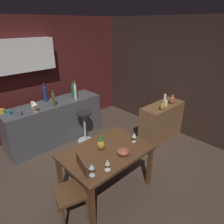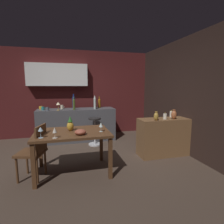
# 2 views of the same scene
# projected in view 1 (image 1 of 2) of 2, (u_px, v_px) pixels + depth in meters

# --- Properties ---
(ground_plane) EXTENTS (9.00, 9.00, 0.00)m
(ground_plane) POSITION_uv_depth(u_px,v_px,m) (89.00, 174.00, 3.57)
(ground_plane) COLOR #47382D
(wall_kitchen_back) EXTENTS (5.20, 0.33, 2.60)m
(wall_kitchen_back) POSITION_uv_depth(u_px,v_px,m) (25.00, 76.00, 4.32)
(wall_kitchen_back) COLOR #4C1919
(wall_kitchen_back) RESTS_ON ground_plane
(wall_side_right) EXTENTS (0.10, 4.40, 2.60)m
(wall_side_right) POSITION_uv_depth(u_px,v_px,m) (164.00, 75.00, 4.84)
(wall_side_right) COLOR #33231E
(wall_side_right) RESTS_ON ground_plane
(dining_table) EXTENTS (1.27, 0.87, 0.74)m
(dining_table) POSITION_uv_depth(u_px,v_px,m) (106.00, 156.00, 2.99)
(dining_table) COLOR #56351E
(dining_table) RESTS_ON ground_plane
(kitchen_counter) EXTENTS (2.10, 0.60, 0.90)m
(kitchen_counter) POSITION_uv_depth(u_px,v_px,m) (55.00, 122.00, 4.45)
(kitchen_counter) COLOR #4C4C51
(kitchen_counter) RESTS_ON ground_plane
(sideboard_cabinet) EXTENTS (1.10, 0.44, 0.82)m
(sideboard_cabinet) POSITION_uv_depth(u_px,v_px,m) (161.00, 122.00, 4.54)
(sideboard_cabinet) COLOR brown
(sideboard_cabinet) RESTS_ON ground_plane
(chair_near_window) EXTENTS (0.49, 0.49, 0.90)m
(chair_near_window) POSITION_uv_depth(u_px,v_px,m) (75.00, 187.00, 2.63)
(chair_near_window) COLOR #56351E
(chair_near_window) RESTS_ON ground_plane
(bar_stool) EXTENTS (0.34, 0.34, 0.72)m
(bar_stool) POSITION_uv_depth(u_px,v_px,m) (85.00, 126.00, 4.40)
(bar_stool) COLOR #262323
(bar_stool) RESTS_ON ground_plane
(wine_glass_left) EXTENTS (0.08, 0.08, 0.17)m
(wine_glass_left) POSITION_uv_depth(u_px,v_px,m) (92.00, 167.00, 2.42)
(wine_glass_left) COLOR silver
(wine_glass_left) RESTS_ON dining_table
(wine_glass_right) EXTENTS (0.08, 0.08, 0.16)m
(wine_glass_right) POSITION_uv_depth(u_px,v_px,m) (108.00, 163.00, 2.52)
(wine_glass_right) COLOR silver
(wine_glass_right) RESTS_ON dining_table
(wine_glass_center) EXTENTS (0.07, 0.07, 0.16)m
(wine_glass_center) POSITION_uv_depth(u_px,v_px,m) (134.00, 135.00, 3.13)
(wine_glass_center) COLOR silver
(wine_glass_center) RESTS_ON dining_table
(pineapple_centerpiece) EXTENTS (0.12, 0.12, 0.26)m
(pineapple_centerpiece) POSITION_uv_depth(u_px,v_px,m) (101.00, 143.00, 2.94)
(pineapple_centerpiece) COLOR gold
(pineapple_centerpiece) RESTS_ON dining_table
(fruit_bowl) EXTENTS (0.18, 0.18, 0.09)m
(fruit_bowl) POSITION_uv_depth(u_px,v_px,m) (123.00, 151.00, 2.86)
(fruit_bowl) COLOR #9E4C38
(fruit_bowl) RESTS_ON dining_table
(wine_bottle_clear) EXTENTS (0.06, 0.06, 0.37)m
(wine_bottle_clear) POSITION_uv_depth(u_px,v_px,m) (75.00, 91.00, 4.41)
(wine_bottle_clear) COLOR silver
(wine_bottle_clear) RESTS_ON kitchen_counter
(wine_bottle_cobalt) EXTENTS (0.08, 0.08, 0.41)m
(wine_bottle_cobalt) POSITION_uv_depth(u_px,v_px,m) (45.00, 93.00, 4.26)
(wine_bottle_cobalt) COLOR navy
(wine_bottle_cobalt) RESTS_ON kitchen_counter
(wine_bottle_olive) EXTENTS (0.06, 0.06, 0.35)m
(wine_bottle_olive) POSITION_uv_depth(u_px,v_px,m) (53.00, 99.00, 4.02)
(wine_bottle_olive) COLOR #475623
(wine_bottle_olive) RESTS_ON kitchen_counter
(wine_bottle_green) EXTENTS (0.08, 0.08, 0.36)m
(wine_bottle_green) POSITION_uv_depth(u_px,v_px,m) (73.00, 90.00, 4.51)
(wine_bottle_green) COLOR #1E592D
(wine_bottle_green) RESTS_ON kitchen_counter
(wine_bottle_amber) EXTENTS (0.08, 0.08, 0.33)m
(wine_bottle_amber) POSITION_uv_depth(u_px,v_px,m) (75.00, 88.00, 4.72)
(wine_bottle_amber) COLOR #8C5114
(wine_bottle_amber) RESTS_ON kitchen_counter
(cup_teal) EXTENTS (0.11, 0.07, 0.08)m
(cup_teal) POSITION_uv_depth(u_px,v_px,m) (9.00, 113.00, 3.70)
(cup_teal) COLOR teal
(cup_teal) RESTS_ON kitchen_counter
(cup_mustard) EXTENTS (0.13, 0.09, 0.08)m
(cup_mustard) POSITION_uv_depth(u_px,v_px,m) (2.00, 111.00, 3.76)
(cup_mustard) COLOR gold
(cup_mustard) RESTS_ON kitchen_counter
(cup_cream) EXTENTS (0.11, 0.07, 0.11)m
(cup_cream) POSITION_uv_depth(u_px,v_px,m) (33.00, 104.00, 4.05)
(cup_cream) COLOR beige
(cup_cream) RESTS_ON kitchen_counter
(cup_slate) EXTENTS (0.11, 0.07, 0.09)m
(cup_slate) POSITION_uv_depth(u_px,v_px,m) (20.00, 113.00, 3.67)
(cup_slate) COLOR #515660
(cup_slate) RESTS_ON kitchen_counter
(counter_lamp) EXTENTS (0.11, 0.11, 0.22)m
(counter_lamp) POSITION_uv_depth(u_px,v_px,m) (34.00, 105.00, 3.75)
(counter_lamp) COLOR #A58447
(counter_lamp) RESTS_ON kitchen_counter
(pillar_candle_tall) EXTENTS (0.06, 0.06, 0.16)m
(pillar_candle_tall) POSITION_uv_depth(u_px,v_px,m) (165.00, 97.00, 4.60)
(pillar_candle_tall) COLOR white
(pillar_candle_tall) RESTS_ON sideboard_cabinet
(pillar_candle_short) EXTENTS (0.08, 0.08, 0.14)m
(pillar_candle_short) POSITION_uv_depth(u_px,v_px,m) (166.00, 103.00, 4.30)
(pillar_candle_short) COLOR white
(pillar_candle_short) RESTS_ON sideboard_cabinet
(vase_brass) EXTENTS (0.10, 0.10, 0.19)m
(vase_brass) POSITION_uv_depth(u_px,v_px,m) (163.00, 106.00, 4.07)
(vase_brass) COLOR #B78C38
(vase_brass) RESTS_ON sideboard_cabinet
(vase_copper) EXTENTS (0.11, 0.11, 0.21)m
(vase_copper) POSITION_uv_depth(u_px,v_px,m) (172.00, 100.00, 4.38)
(vase_copper) COLOR #B26038
(vase_copper) RESTS_ON sideboard_cabinet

